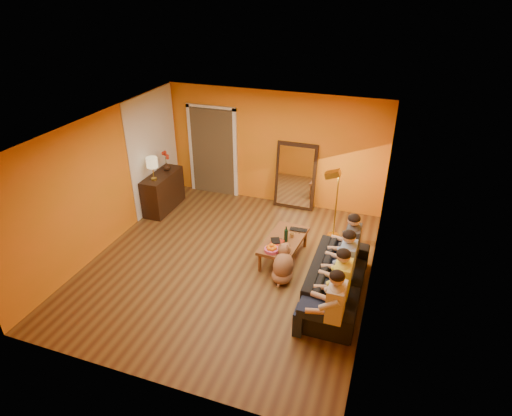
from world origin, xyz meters
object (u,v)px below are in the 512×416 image
(dog, at_px, (283,263))
(wine_bottle, at_px, (286,234))
(sofa, at_px, (336,280))
(person_far_right, at_px, (352,246))
(mirror_frame, at_px, (296,176))
(person_mid_right, at_px, (347,263))
(floor_lamp, at_px, (336,205))
(tumbler, at_px, (292,235))
(vase, at_px, (166,166))
(table_lamp, at_px, (153,169))
(person_mid_left, at_px, (342,284))
(sideboard, at_px, (163,192))
(person_far_left, at_px, (335,307))
(coffee_table, at_px, (284,249))
(laptop, at_px, (298,231))

(dog, relative_size, wine_bottle, 2.19)
(sofa, bearing_deg, person_far_right, -11.31)
(mirror_frame, distance_m, person_mid_right, 3.17)
(floor_lamp, height_order, person_far_right, floor_lamp)
(sofa, distance_m, tumbler, 1.33)
(sofa, xyz_separation_m, vase, (-4.24, 2.02, 0.62))
(table_lamp, distance_m, person_mid_left, 4.80)
(sideboard, bearing_deg, person_mid_left, -26.90)
(person_far_left, xyz_separation_m, person_far_right, (0.00, 1.65, 0.00))
(sofa, xyz_separation_m, tumbler, (-0.99, 0.87, 0.15))
(sideboard, xyz_separation_m, sofa, (4.24, -1.77, -0.11))
(person_mid_left, xyz_separation_m, wine_bottle, (-1.19, 1.15, -0.03))
(mirror_frame, height_order, sideboard, mirror_frame)
(table_lamp, xyz_separation_m, tumbler, (3.25, -0.60, -0.64))
(table_lamp, height_order, person_far_right, table_lamp)
(coffee_table, relative_size, vase, 6.86)
(floor_lamp, distance_m, person_mid_right, 1.80)
(person_mid_left, relative_size, person_far_right, 1.00)
(person_far_right, xyz_separation_m, wine_bottle, (-1.19, 0.05, -0.03))
(wine_bottle, relative_size, tumbler, 3.28)
(floor_lamp, bearing_deg, table_lamp, -172.91)
(table_lamp, relative_size, person_mid_left, 0.42)
(person_far_right, height_order, laptop, person_far_right)
(person_mid_left, bearing_deg, laptop, 124.46)
(sofa, relative_size, coffee_table, 1.77)
(mirror_frame, distance_m, floor_lamp, 1.50)
(mirror_frame, height_order, tumbler, mirror_frame)
(mirror_frame, relative_size, person_far_right, 1.25)
(wine_bottle, bearing_deg, person_far_left, -54.92)
(table_lamp, relative_size, coffee_table, 0.42)
(person_far_left, distance_m, tumbler, 2.19)
(sideboard, distance_m, dog, 3.68)
(wine_bottle, bearing_deg, mirror_frame, 100.20)
(coffee_table, height_order, floor_lamp, floor_lamp)
(person_mid_left, bearing_deg, tumbler, 130.41)
(sofa, relative_size, person_mid_left, 1.77)
(laptop, bearing_deg, wine_bottle, -110.94)
(person_mid_left, height_order, wine_bottle, person_mid_left)
(sofa, xyz_separation_m, floor_lamp, (-0.36, 1.82, 0.40))
(sofa, relative_size, dog, 3.18)
(person_far_right, bearing_deg, vase, 162.63)
(tumbler, bearing_deg, mirror_frame, 103.00)
(person_far_left, relative_size, laptop, 3.68)
(table_lamp, height_order, floor_lamp, floor_lamp)
(vase, bearing_deg, floor_lamp, -2.84)
(floor_lamp, height_order, tumbler, floor_lamp)
(person_far_left, bearing_deg, tumbler, 121.00)
(table_lamp, bearing_deg, floor_lamp, 5.26)
(dog, relative_size, person_far_left, 0.56)
(coffee_table, xyz_separation_m, dog, (0.17, -0.62, 0.13))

